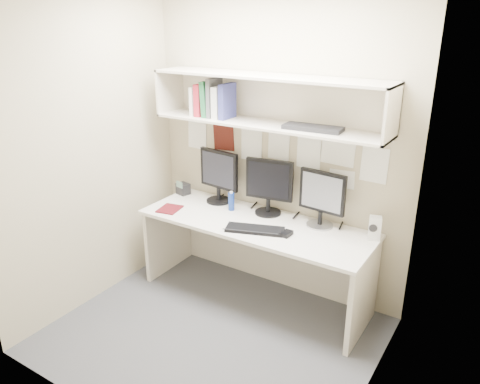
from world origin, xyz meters
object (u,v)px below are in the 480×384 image
Objects in this scene: monitor_center at (269,185)px; desk_phone at (183,189)px; monitor_left at (219,174)px; speaker at (375,228)px; maroon_notebook at (170,209)px; monitor_right at (322,197)px; keyboard at (255,229)px; desk at (255,260)px.

monitor_center reaches higher than desk_phone.
monitor_center is at bearing 6.39° from monitor_left.
monitor_center reaches higher than speaker.
monitor_left is 0.52m from monitor_center.
monitor_center is 0.95m from desk_phone.
monitor_right is at bearing 6.18° from maroon_notebook.
monitor_right is at bearing 23.37° from keyboard.
maroon_notebook is (-0.78, -0.41, -0.26)m from monitor_center.
keyboard is 1.07m from desk_phone.
monitor_left is 0.55m from maroon_notebook.
maroon_notebook reaches higher than desk.
keyboard is at bearing -9.55° from maroon_notebook.
keyboard is at bearing -5.12° from desk_phone.
monitor_left reaches higher than monitor_right.
monitor_center is 0.95m from speaker.
desk is 11.04× the size of speaker.
speaker is (0.94, 0.21, 0.45)m from desk.
monitor_right reaches higher than desk_phone.
maroon_notebook is at bearing 175.15° from speaker.
speaker reaches higher than maroon_notebook.
desk is 4.29× the size of monitor_right.
maroon_notebook is 0.40m from desk_phone.
desk is 0.66m from monitor_center.
keyboard reaches higher than maroon_notebook.
speaker reaches higher than desk_phone.
desk_phone is (-0.93, -0.03, -0.21)m from monitor_center.
desk_phone reaches higher than keyboard.
desk_phone is (-1.41, -0.03, -0.20)m from monitor_right.
monitor_left is 1.01m from monitor_right.
monitor_center is at bearing 82.96° from keyboard.
keyboard is at bearing -86.64° from monitor_center.
keyboard is (-0.40, -0.38, -0.24)m from monitor_right.
monitor_right is 0.60m from keyboard.
speaker is at bearing 14.48° from desk_phone.
speaker reaches higher than desk.
maroon_notebook is (-1.27, -0.41, -0.25)m from monitor_right.
desk is 0.84m from monitor_left.
maroon_notebook is at bearing -116.15° from monitor_left.
desk_phone is (-0.40, -0.03, -0.21)m from monitor_left.
maroon_notebook is at bearing 162.40° from keyboard.
speaker is 1.77m from maroon_notebook.
monitor_right is at bearing 6.39° from monitor_left.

